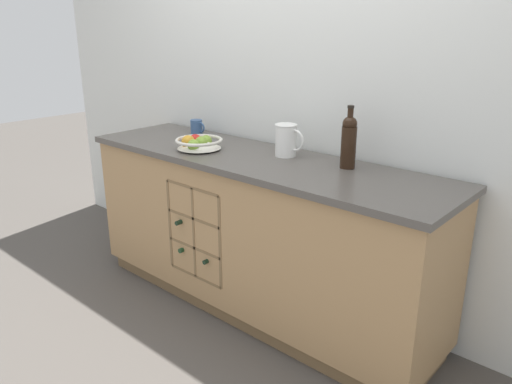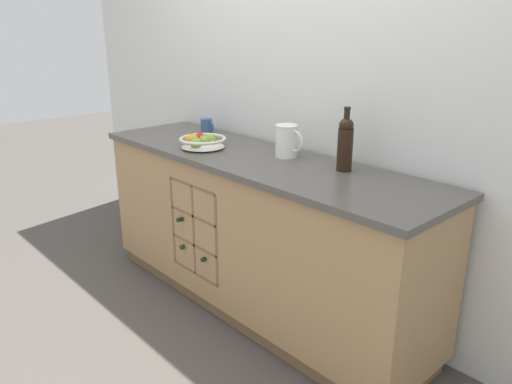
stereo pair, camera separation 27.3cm
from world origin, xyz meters
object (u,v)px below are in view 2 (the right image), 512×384
object	(u,v)px
fruit_bowl	(202,141)
ceramic_mug	(207,126)
white_pitcher	(287,140)
standing_wine_bottle	(345,143)

from	to	relation	value
fruit_bowl	ceramic_mug	size ratio (longest dim) A/B	2.37
white_pitcher	ceramic_mug	xyz separation A→B (m)	(-0.79, 0.06, -0.04)
fruit_bowl	ceramic_mug	distance (m)	0.42
white_pitcher	standing_wine_bottle	distance (m)	0.38
fruit_bowl	standing_wine_bottle	world-z (taller)	standing_wine_bottle
white_pitcher	fruit_bowl	bearing A→B (deg)	-155.02
fruit_bowl	standing_wine_bottle	bearing A→B (deg)	15.71
white_pitcher	standing_wine_bottle	world-z (taller)	standing_wine_bottle
fruit_bowl	ceramic_mug	world-z (taller)	ceramic_mug
white_pitcher	ceramic_mug	bearing A→B (deg)	175.58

